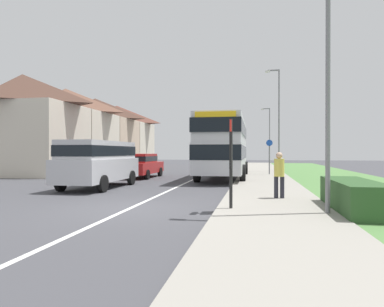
# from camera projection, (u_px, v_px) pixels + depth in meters

# --- Properties ---
(ground_plane) EXTENTS (120.00, 120.00, 0.00)m
(ground_plane) POSITION_uv_depth(u_px,v_px,m) (130.00, 208.00, 10.10)
(ground_plane) COLOR #424247
(lane_marking_centre) EXTENTS (0.14, 60.00, 0.01)m
(lane_marking_centre) POSITION_uv_depth(u_px,v_px,m) (184.00, 184.00, 17.97)
(lane_marking_centre) COLOR silver
(lane_marking_centre) RESTS_ON ground_plane
(pavement_near_side) EXTENTS (3.20, 68.00, 0.12)m
(pavement_near_side) POSITION_uv_depth(u_px,v_px,m) (267.00, 188.00, 15.24)
(pavement_near_side) COLOR gray
(pavement_near_side) RESTS_ON ground_plane
(grass_verge_seaward) EXTENTS (6.00, 68.00, 0.08)m
(grass_verge_seaward) POSITION_uv_depth(u_px,v_px,m) (371.00, 190.00, 14.46)
(grass_verge_seaward) COLOR #517F42
(grass_verge_seaward) RESTS_ON ground_plane
(roadside_hedge) EXTENTS (1.10, 3.55, 0.90)m
(roadside_hedge) POSITION_uv_depth(u_px,v_px,m) (354.00, 197.00, 9.23)
(roadside_hedge) COLOR #2D5128
(roadside_hedge) RESTS_ON ground_plane
(double_decker_bus) EXTENTS (2.80, 9.63, 3.70)m
(double_decker_bus) POSITION_uv_depth(u_px,v_px,m) (224.00, 144.00, 21.16)
(double_decker_bus) COLOR #BCBCC1
(double_decker_bus) RESTS_ON ground_plane
(parked_van_silver) EXTENTS (2.11, 5.33, 2.17)m
(parked_van_silver) POSITION_uv_depth(u_px,v_px,m) (99.00, 160.00, 15.87)
(parked_van_silver) COLOR #B7B7BC
(parked_van_silver) RESTS_ON ground_plane
(parked_car_red) EXTENTS (1.95, 4.58, 1.55)m
(parked_car_red) POSITION_uv_depth(u_px,v_px,m) (141.00, 164.00, 22.05)
(parked_car_red) COLOR #B21E1E
(parked_car_red) RESTS_ON ground_plane
(pedestrian_at_stop) EXTENTS (0.34, 0.34, 1.67)m
(pedestrian_at_stop) POSITION_uv_depth(u_px,v_px,m) (279.00, 173.00, 11.48)
(pedestrian_at_stop) COLOR #23232D
(pedestrian_at_stop) RESTS_ON ground_plane
(bus_stop_sign) EXTENTS (0.09, 0.52, 2.60)m
(bus_stop_sign) POSITION_uv_depth(u_px,v_px,m) (231.00, 157.00, 9.43)
(bus_stop_sign) COLOR black
(bus_stop_sign) RESTS_ON ground_plane
(cycle_route_sign) EXTENTS (0.44, 0.08, 2.52)m
(cycle_route_sign) POSITION_uv_depth(u_px,v_px,m) (269.00, 155.00, 23.70)
(cycle_route_sign) COLOR slate
(cycle_route_sign) RESTS_ON ground_plane
(street_lamp_near) EXTENTS (1.14, 0.20, 6.98)m
(street_lamp_near) POSITION_uv_depth(u_px,v_px,m) (323.00, 60.00, 8.69)
(street_lamp_near) COLOR slate
(street_lamp_near) RESTS_ON ground_plane
(street_lamp_mid) EXTENTS (1.14, 0.20, 8.26)m
(street_lamp_mid) POSITION_uv_depth(u_px,v_px,m) (278.00, 114.00, 27.24)
(street_lamp_mid) COLOR slate
(street_lamp_mid) RESTS_ON ground_plane
(street_lamp_far) EXTENTS (1.14, 0.20, 7.29)m
(street_lamp_far) POSITION_uv_depth(u_px,v_px,m) (269.00, 132.00, 43.85)
(street_lamp_far) COLOR slate
(street_lamp_far) RESTS_ON ground_plane
(house_terrace_far_side) EXTENTS (7.80, 22.42, 7.23)m
(house_terrace_far_side) POSITION_uv_depth(u_px,v_px,m) (82.00, 132.00, 32.63)
(house_terrace_far_side) COLOR beige
(house_terrace_far_side) RESTS_ON ground_plane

